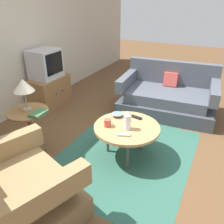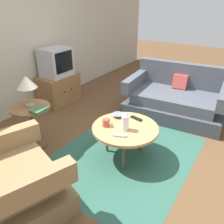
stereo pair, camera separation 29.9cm
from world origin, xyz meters
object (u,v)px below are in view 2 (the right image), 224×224
Objects in this scene: coffee_table at (125,129)px; side_table at (32,118)px; armchair at (6,185)px; book at (39,110)px; vase at (125,121)px; mug at (106,122)px; tv_remote_dark at (136,118)px; bowl at (118,115)px; tv_remote_silver at (120,135)px; tv_stand at (59,89)px; couch at (176,100)px; television at (56,62)px; table_lamp at (26,83)px.

coffee_table is 1.34× the size of side_table.
book is at bearing 135.98° from armchair.
book is at bearing 114.31° from vase.
tv_remote_dark is (0.36, -0.23, -0.04)m from mug.
bowl reaches higher than tv_remote_silver.
side_table is 0.82× the size of tv_stand.
tv_remote_silver is (-1.02, -2.00, 0.18)m from tv_stand.
couch is (2.87, -0.66, -0.01)m from armchair.
couch is at bearing 65.74° from tv_remote_silver.
armchair is 7.47× the size of tv_remote_silver.
couch is 2.40m from side_table.
television reaches higher than table_lamp.
vase is (0.43, -1.18, 0.12)m from side_table.
table_lamp is (0.88, 0.64, 0.65)m from armchair.
side_table is 0.28m from book.
armchair is 7.03× the size of tv_remote_dark.
vase reaches higher than bowl.
table_lamp reaches higher than side_table.
vase is at bearing -151.95° from coffee_table.
couch reaches higher than mug.
television reaches higher than tv_remote_dark.
vase is 0.26m from mug.
couch is at bearing -33.07° from table_lamp.
television is 2.07m from tv_remote_dark.
couch is 1.76m from tv_remote_silver.
book is at bearing -99.66° from table_lamp.
book is (-2.03, 1.08, 0.36)m from couch.
vase is at bearing -70.03° from side_table.
tv_remote_silver is (-0.11, -0.27, -0.04)m from mug.
coffee_table is at bearing 81.99° from tv_remote_silver.
vase is (-0.86, -1.98, 0.29)m from tv_stand.
television is 3.84× the size of mug.
table_lamp is 2.98× the size of mug.
coffee_table is 1.10m from book.
vase is 1.08m from book.
armchair reaches higher than bowl.
bowl is 1.01m from book.
mug is at bearing -69.47° from table_lamp.
table_lamp reaches higher than couch.
vase is at bearing 81.63° from couch.
table_lamp is at bearing -148.26° from television.
couch is 2.20m from tv_stand.
television is (0.00, 0.00, 0.53)m from tv_stand.
table_lamp is at bearing 110.53° from mug.
tv_stand reaches higher than tv_remote_dark.
table_lamp reaches higher than mug.
tv_stand is at bearing 67.61° from coffee_table.
couch reaches higher than tv_stand.
side_table is 4.55× the size of mug.
tv_remote_dark is (-0.55, -1.96, 0.18)m from tv_stand.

